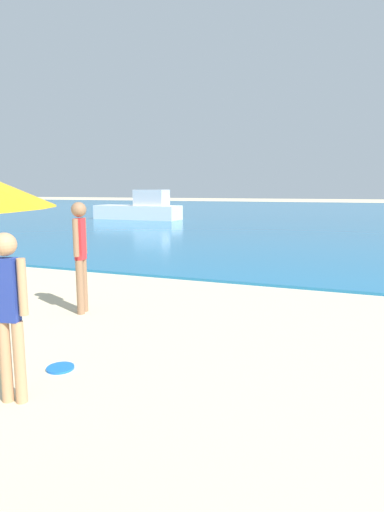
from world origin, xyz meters
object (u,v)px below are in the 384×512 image
at_px(frisbee, 60,368).
at_px(person_distant, 80,251).
at_px(boat_near, 141,209).
at_px(person_standing, 9,308).

relative_size(frisbee, person_distant, 0.17).
height_order(person_distant, boat_near, boat_near).
height_order(person_standing, frisbee, person_standing).
distance_m(frisbee, person_distant, 2.34).
distance_m(frisbee, boat_near, 22.64).
relative_size(person_standing, person_distant, 0.89).
xyz_separation_m(person_distant, boat_near, (-8.82, 18.51, -0.27)).
height_order(person_standing, boat_near, boat_near).
relative_size(person_distant, boat_near, 0.31).
bearing_deg(boat_near, frisbee, 116.01).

